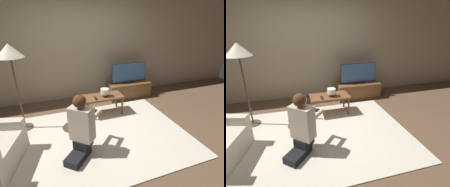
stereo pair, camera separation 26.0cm
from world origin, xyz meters
The scene contains 10 objects.
ground_plane centered at (0.00, 0.00, 0.00)m, with size 10.00×10.00×0.00m, color brown.
wall_back centered at (0.00, 1.93, 1.30)m, with size 10.00×0.06×2.60m.
rug centered at (0.00, 0.00, 0.01)m, with size 2.92×2.23×0.02m.
tv_stand centered at (1.16, 1.46, 0.20)m, with size 1.12×0.48×0.40m.
tv centered at (1.16, 1.47, 0.67)m, with size 0.94×0.08×0.52m.
coffee_table centered at (0.24, 0.78, 0.37)m, with size 0.83×0.43×0.43m.
floor_lamp centered at (-1.33, 0.74, 1.37)m, with size 0.44×0.44×1.57m.
person_kneeling centered at (-0.43, -0.32, 0.49)m, with size 0.70×0.74×0.97m.
table_lamp centered at (0.27, 0.74, 0.53)m, with size 0.18×0.18×0.17m.
remote centered at (0.06, 0.69, 0.43)m, with size 0.04×0.15×0.02m.
Camera 1 is at (-0.76, -2.49, 1.90)m, focal length 28.00 mm.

